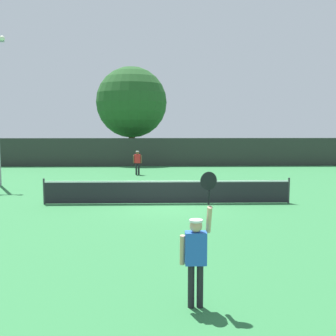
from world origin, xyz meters
The scene contains 8 objects.
ground_plane centered at (0.00, 0.00, 0.00)m, with size 120.00×120.00×0.00m, color #2D723D.
tennis_net centered at (0.00, 0.00, 0.51)m, with size 10.25×0.08×1.07m.
perimeter_fence centered at (0.00, 15.33, 1.10)m, with size 35.47×0.12×2.21m, color #2D332D.
player_serving centered at (0.30, -9.60, 1.07)m, with size 0.68×0.39×2.45m.
player_receiving centered at (-1.73, 9.77, 0.94)m, with size 0.57×0.23×1.56m.
tennis_ball centered at (1.21, 2.78, 0.03)m, with size 0.07×0.07×0.07m, color #CCE033.
large_tree centered at (-2.67, 18.90, 5.17)m, with size 6.10×6.10×8.23m.
parked_car_near centered at (-3.37, 23.38, 0.78)m, with size 1.92×4.20×1.69m.
Camera 1 is at (-0.38, -16.61, 3.29)m, focal length 43.35 mm.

